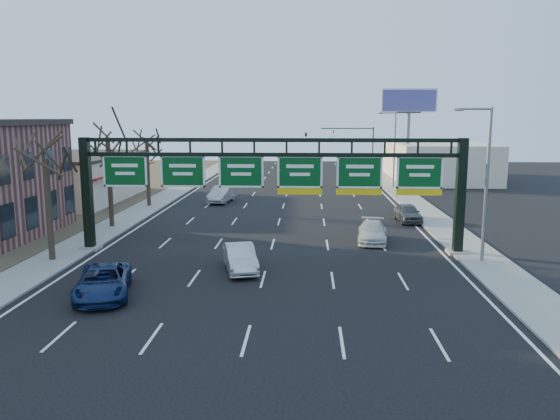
# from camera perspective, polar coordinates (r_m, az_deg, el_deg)

# --- Properties ---
(ground) EXTENTS (160.00, 160.00, 0.00)m
(ground) POSITION_cam_1_polar(r_m,az_deg,el_deg) (27.15, -2.14, -8.45)
(ground) COLOR black
(ground) RESTS_ON ground
(sidewalk_left) EXTENTS (3.00, 120.00, 0.12)m
(sidewalk_left) POSITION_cam_1_polar(r_m,az_deg,el_deg) (48.86, -15.15, -0.53)
(sidewalk_left) COLOR gray
(sidewalk_left) RESTS_ON ground
(sidewalk_right) EXTENTS (3.00, 120.00, 0.12)m
(sidewalk_right) POSITION_cam_1_polar(r_m,az_deg,el_deg) (47.63, 15.59, -0.81)
(sidewalk_right) COLOR gray
(sidewalk_right) RESTS_ON ground
(lane_markings) EXTENTS (21.60, 120.00, 0.01)m
(lane_markings) POSITION_cam_1_polar(r_m,az_deg,el_deg) (46.53, 0.02, -0.76)
(lane_markings) COLOR white
(lane_markings) RESTS_ON ground
(sign_gantry) EXTENTS (24.60, 1.20, 7.20)m
(sign_gantry) POSITION_cam_1_polar(r_m,az_deg,el_deg) (33.98, -0.73, 3.24)
(sign_gantry) COLOR black
(sign_gantry) RESTS_ON ground
(cream_strip) EXTENTS (10.90, 18.40, 4.70)m
(cream_strip) POSITION_cam_1_polar(r_m,az_deg,el_deg) (59.96, -20.51, 3.26)
(cream_strip) COLOR beige
(cream_strip) RESTS_ON ground
(building_right_distant) EXTENTS (12.00, 20.00, 5.00)m
(building_right_distant) POSITION_cam_1_polar(r_m,az_deg,el_deg) (77.96, 16.09, 4.95)
(building_right_distant) COLOR beige
(building_right_distant) RESTS_ON ground
(tree_gantry) EXTENTS (3.60, 3.60, 8.48)m
(tree_gantry) POSITION_cam_1_polar(r_m,az_deg,el_deg) (34.24, -23.44, 6.67)
(tree_gantry) COLOR black
(tree_gantry) RESTS_ON sidewalk_left
(tree_mid) EXTENTS (3.60, 3.60, 9.24)m
(tree_mid) POSITION_cam_1_polar(r_m,az_deg,el_deg) (43.42, -17.65, 8.46)
(tree_mid) COLOR black
(tree_mid) RESTS_ON sidewalk_left
(tree_far) EXTENTS (3.60, 3.60, 8.86)m
(tree_far) POSITION_cam_1_polar(r_m,az_deg,el_deg) (52.91, -13.83, 8.38)
(tree_far) COLOR black
(tree_far) RESTS_ON sidewalk_left
(streetlight_near) EXTENTS (2.15, 0.22, 9.00)m
(streetlight_near) POSITION_cam_1_polar(r_m,az_deg,el_deg) (33.45, 20.61, 3.30)
(streetlight_near) COLOR slate
(streetlight_near) RESTS_ON sidewalk_right
(streetlight_far) EXTENTS (2.15, 0.22, 9.00)m
(streetlight_far) POSITION_cam_1_polar(r_m,az_deg,el_deg) (66.56, 11.77, 6.60)
(streetlight_far) COLOR slate
(streetlight_far) RESTS_ON sidewalk_right
(billboard_right) EXTENTS (7.00, 0.50, 12.00)m
(billboard_right) POSITION_cam_1_polar(r_m,az_deg,el_deg) (71.81, 13.30, 9.94)
(billboard_right) COLOR slate
(billboard_right) RESTS_ON ground
(traffic_signal_mast) EXTENTS (10.16, 0.54, 7.00)m
(traffic_signal_mast) POSITION_cam_1_polar(r_m,az_deg,el_deg) (80.82, 5.36, 7.57)
(traffic_signal_mast) COLOR black
(traffic_signal_mast) RESTS_ON ground
(car_blue_suv) EXTENTS (3.63, 5.61, 1.44)m
(car_blue_suv) POSITION_cam_1_polar(r_m,az_deg,el_deg) (27.48, -18.00, -7.13)
(car_blue_suv) COLOR #12224F
(car_blue_suv) RESTS_ON ground
(car_silver_sedan) EXTENTS (2.57, 4.66, 1.46)m
(car_silver_sedan) POSITION_cam_1_polar(r_m,az_deg,el_deg) (30.48, -4.18, -5.01)
(car_silver_sedan) COLOR #AFAFB4
(car_silver_sedan) RESTS_ON ground
(car_white_wagon) EXTENTS (2.44, 4.86, 1.35)m
(car_white_wagon) POSITION_cam_1_polar(r_m,az_deg,el_deg) (37.91, 9.61, -2.27)
(car_white_wagon) COLOR silver
(car_white_wagon) RESTS_ON ground
(car_grey_far) EXTENTS (2.02, 4.40, 1.46)m
(car_grey_far) POSITION_cam_1_polar(r_m,az_deg,el_deg) (45.68, 13.20, -0.29)
(car_grey_far) COLOR #44474A
(car_grey_far) RESTS_ON ground
(car_silver_distant) EXTENTS (2.35, 5.04, 1.60)m
(car_silver_distant) POSITION_cam_1_polar(r_m,az_deg,el_deg) (54.91, -6.12, 1.64)
(car_silver_distant) COLOR #A3A2A7
(car_silver_distant) RESTS_ON ground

